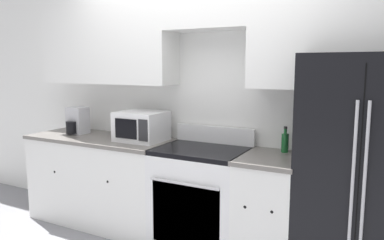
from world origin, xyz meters
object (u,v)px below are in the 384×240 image
oven_range (201,197)px  refrigerator (362,171)px  bottle (285,142)px  microwave (142,126)px

oven_range → refrigerator: (1.31, 0.07, 0.40)m
refrigerator → bottle: 0.65m
refrigerator → microwave: (-1.99, -0.02, 0.19)m
oven_range → bottle: (0.69, 0.20, 0.54)m
oven_range → bottle: bottle is taller
microwave → bottle: size_ratio=2.01×
oven_range → refrigerator: size_ratio=0.62×
oven_range → microwave: bearing=175.8°
oven_range → refrigerator: refrigerator is taller
microwave → refrigerator: bearing=0.5°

